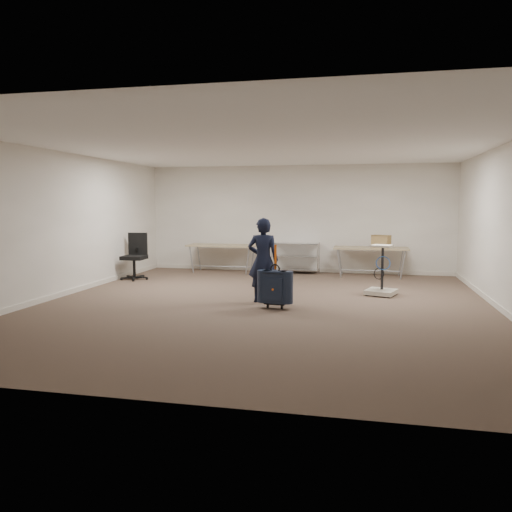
# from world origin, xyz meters

# --- Properties ---
(ground) EXTENTS (9.00, 9.00, 0.00)m
(ground) POSITION_xyz_m (0.00, 0.00, 0.00)
(ground) COLOR #46382B
(ground) RESTS_ON ground
(room_shell) EXTENTS (8.00, 9.00, 9.00)m
(room_shell) POSITION_xyz_m (0.00, 1.38, 0.05)
(room_shell) COLOR beige
(room_shell) RESTS_ON ground
(folding_table_left) EXTENTS (1.80, 0.75, 0.73)m
(folding_table_left) POSITION_xyz_m (-1.90, 3.95, 0.68)
(folding_table_left) COLOR #8C7B56
(folding_table_left) RESTS_ON ground
(folding_table_right) EXTENTS (1.80, 0.75, 0.73)m
(folding_table_right) POSITION_xyz_m (1.90, 3.95, 0.68)
(folding_table_right) COLOR #8C7B56
(folding_table_right) RESTS_ON ground
(wire_shelf) EXTENTS (1.22, 0.47, 0.80)m
(wire_shelf) POSITION_xyz_m (0.00, 4.20, 0.44)
(wire_shelf) COLOR silver
(wire_shelf) RESTS_ON ground
(person) EXTENTS (0.59, 0.41, 1.55)m
(person) POSITION_xyz_m (-0.06, 0.25, 0.77)
(person) COLOR black
(person) RESTS_ON ground
(suitcase) EXTENTS (0.43, 0.28, 1.11)m
(suitcase) POSITION_xyz_m (0.26, -0.27, 0.38)
(suitcase) COLOR black
(suitcase) RESTS_ON ground
(office_chair) EXTENTS (0.67, 0.67, 1.10)m
(office_chair) POSITION_xyz_m (-3.61, 2.36, 0.33)
(office_chair) COLOR black
(office_chair) RESTS_ON ground
(equipment_cart) EXTENTS (0.68, 0.68, 1.00)m
(equipment_cart) POSITION_xyz_m (2.08, 1.44, 0.26)
(equipment_cart) COLOR #BFB4A4
(equipment_cart) RESTS_ON ground
(cardboard_box) EXTENTS (0.49, 0.43, 0.31)m
(cardboard_box) POSITION_xyz_m (2.14, 3.91, 0.88)
(cardboard_box) COLOR #996347
(cardboard_box) RESTS_ON folding_table_right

